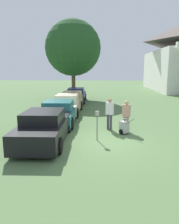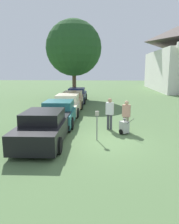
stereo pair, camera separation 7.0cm
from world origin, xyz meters
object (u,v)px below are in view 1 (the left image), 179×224
Objects in this scene: person_worker at (110,112)px; person_supervisor at (126,114)px; parked_car_tan at (72,99)px; parked_car_teal at (59,113)px; equipment_cart at (124,127)px; parking_meter at (97,120)px; parked_car_black at (45,127)px; parked_car_cream at (67,105)px; parked_car_navy at (76,95)px.

person_worker is 1.05× the size of person_supervisor.
parked_car_tan is 8.87m from person_supervisor.
parked_car_teal is 4.41m from equipment_cart.
person_supervisor is at bearing 46.94° from parking_meter.
parked_car_black is 1.06× the size of parked_car_teal.
equipment_cart is (-0.14, -0.52, -0.59)m from person_supervisor.
parked_car_cream is 6.67m from equipment_cart.
parked_car_tan is at bearing -91.51° from parked_car_navy.
parked_car_teal is 0.94× the size of parked_car_cream.
parking_meter is (2.47, -6.56, 0.31)m from parked_car_cream.
parked_car_tan is at bearing 88.50° from parked_car_cream.
parked_car_cream is 0.97× the size of parked_car_navy.
parked_car_navy is at bearing 100.99° from parking_meter.
parking_meter is 2.28m from person_supervisor.
parked_car_teal reaches higher than parking_meter.
parked_car_tan is at bearing 82.16° from equipment_cart.
person_worker is (3.13, 2.30, 0.33)m from parked_car_black.
person_supervisor reaches higher than parked_car_navy.
person_supervisor reaches higher than parked_car_black.
parked_car_teal reaches higher than equipment_cart.
person_worker is (3.12, -1.25, 0.35)m from parked_car_teal.
parked_car_black is at bearing -91.50° from parked_car_tan.
person_worker reaches higher than parked_car_black.
parked_car_navy is at bearing -53.11° from person_worker.
person_supervisor is at bearing -22.57° from parked_car_teal.
parked_car_navy is 5.18× the size of equipment_cart.
equipment_cart is (1.42, 1.14, -0.61)m from parking_meter.
parking_meter is at bearing -70.89° from parked_car_cream.
parked_car_teal is at bearing 0.34° from person_supervisor.
parked_car_cream is 5.03× the size of equipment_cart.
parked_car_tan is 8.22m from person_worker.
parked_car_navy is (-0.00, 6.14, 0.00)m from parked_car_cream.
person_worker is 1.82× the size of equipment_cart.
parked_car_cream is at bearing 110.61° from parking_meter.
parked_car_teal is 2.75× the size of person_supervisor.
equipment_cart is at bearing 38.95° from parking_meter.
parked_car_tan is (-0.00, 9.90, -0.02)m from parked_car_black.
person_supervisor is (4.02, -1.55, 0.29)m from parked_car_teal.
parked_car_teal is 3.38m from person_worker.
person_worker is (0.66, 1.97, 0.04)m from parking_meter.
parked_car_black is 2.77× the size of person_worker.
parked_car_cream is 2.77× the size of person_worker.
person_supervisor is (0.90, -0.30, -0.06)m from person_worker.
person_worker is (3.13, -7.60, 0.35)m from parked_car_tan.
parked_car_navy is at bearing 76.00° from equipment_cart.
parked_car_tan is 9.88m from parking_meter.
parked_car_navy is (0.00, 13.02, -0.02)m from parked_car_black.
parking_meter is 1.44× the size of equipment_cart.
parked_car_tan is (-0.00, 6.35, -0.00)m from parked_car_teal.
parking_meter is 1.92m from equipment_cart.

